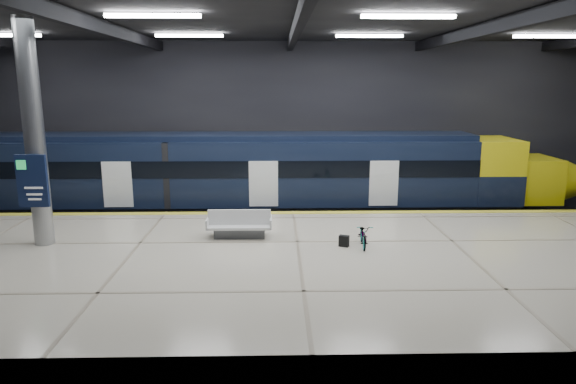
{
  "coord_description": "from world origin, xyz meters",
  "views": [
    {
      "loc": [
        -0.66,
        -16.74,
        6.08
      ],
      "look_at": [
        -0.23,
        1.5,
        2.2
      ],
      "focal_mm": 32.0,
      "sensor_mm": 36.0,
      "label": 1
    }
  ],
  "objects": [
    {
      "name": "safety_strip",
      "position": [
        0.0,
        2.75,
        1.11
      ],
      "size": [
        30.0,
        0.4,
        0.01
      ],
      "primitive_type": "cube",
      "color": "yellow",
      "rests_on": "platform"
    },
    {
      "name": "room_shell",
      "position": [
        -0.0,
        0.0,
        5.72
      ],
      "size": [
        30.1,
        16.1,
        8.05
      ],
      "color": "black",
      "rests_on": "ground"
    },
    {
      "name": "info_column",
      "position": [
        -8.0,
        -1.03,
        4.46
      ],
      "size": [
        0.9,
        0.78,
        6.9
      ],
      "color": "#9EA0A5",
      "rests_on": "platform"
    },
    {
      "name": "pannier_bag",
      "position": [
        1.44,
        -1.51,
        1.28
      ],
      "size": [
        0.35,
        0.29,
        0.35
      ],
      "primitive_type": "cube",
      "rotation": [
        0.0,
        0.0,
        -0.42
      ],
      "color": "black",
      "rests_on": "platform"
    },
    {
      "name": "ground",
      "position": [
        0.0,
        0.0,
        0.0
      ],
      "size": [
        30.0,
        30.0,
        0.0
      ],
      "primitive_type": "plane",
      "color": "black",
      "rests_on": "ground"
    },
    {
      "name": "train",
      "position": [
        -2.39,
        5.5,
        2.06
      ],
      "size": [
        29.4,
        2.84,
        3.79
      ],
      "color": "black",
      "rests_on": "ground"
    },
    {
      "name": "platform",
      "position": [
        0.0,
        -2.5,
        0.55
      ],
      "size": [
        30.0,
        11.0,
        1.1
      ],
      "primitive_type": "cube",
      "color": "beige",
      "rests_on": "ground"
    },
    {
      "name": "bench",
      "position": [
        -1.87,
        -0.46,
        1.43
      ],
      "size": [
        2.13,
        0.88,
        0.94
      ],
      "rotation": [
        0.0,
        0.0,
        -0.0
      ],
      "color": "#595B60",
      "rests_on": "platform"
    },
    {
      "name": "rails",
      "position": [
        0.0,
        5.5,
        0.08
      ],
      "size": [
        30.0,
        1.52,
        0.16
      ],
      "color": "gray",
      "rests_on": "ground"
    },
    {
      "name": "bicycle",
      "position": [
        2.04,
        -1.51,
        1.47
      ],
      "size": [
        0.58,
        1.42,
        0.73
      ],
      "primitive_type": "imported",
      "rotation": [
        0.0,
        0.0,
        -0.07
      ],
      "color": "#99999E",
      "rests_on": "platform"
    }
  ]
}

